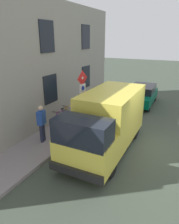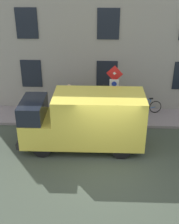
{
  "view_description": "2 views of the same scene",
  "coord_description": "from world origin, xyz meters",
  "px_view_note": "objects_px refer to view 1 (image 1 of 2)",
  "views": [
    {
      "loc": [
        -1.54,
        8.46,
        4.65
      ],
      "look_at": [
        2.94,
        -0.36,
        1.03
      ],
      "focal_mm": 32.56,
      "sensor_mm": 36.0,
      "label": 1
    },
    {
      "loc": [
        -9.47,
        0.28,
        7.2
      ],
      "look_at": [
        2.02,
        0.79,
        1.4
      ],
      "focal_mm": 46.21,
      "sensor_mm": 36.0,
      "label": 2
    }
  ],
  "objects_px": {
    "bicycle_blue": "(79,107)",
    "bicycle_orange": "(71,112)",
    "parked_hatchback": "(142,94)",
    "bicycle_purple": "(61,118)",
    "sign_post_stacked": "(82,93)",
    "litter_bin": "(80,119)",
    "delivery_van": "(107,120)",
    "pedestrian": "(42,122)"
  },
  "relations": [
    {
      "from": "sign_post_stacked",
      "to": "delivery_van",
      "type": "height_order",
      "value": "sign_post_stacked"
    },
    {
      "from": "bicycle_purple",
      "to": "litter_bin",
      "type": "bearing_deg",
      "value": 93.47
    },
    {
      "from": "bicycle_blue",
      "to": "bicycle_orange",
      "type": "relative_size",
      "value": 1.0
    },
    {
      "from": "bicycle_blue",
      "to": "litter_bin",
      "type": "bearing_deg",
      "value": 22.36
    },
    {
      "from": "litter_bin",
      "to": "bicycle_orange",
      "type": "bearing_deg",
      "value": -36.93
    },
    {
      "from": "bicycle_blue",
      "to": "bicycle_orange",
      "type": "bearing_deg",
      "value": -8.02
    },
    {
      "from": "bicycle_purple",
      "to": "litter_bin",
      "type": "distance_m",
      "value": 1.11
    },
    {
      "from": "sign_post_stacked",
      "to": "litter_bin",
      "type": "distance_m",
      "value": 1.4
    },
    {
      "from": "delivery_van",
      "to": "sign_post_stacked",
      "type": "bearing_deg",
      "value": -124.51
    },
    {
      "from": "parked_hatchback",
      "to": "bicycle_orange",
      "type": "bearing_deg",
      "value": -31.7
    },
    {
      "from": "bicycle_blue",
      "to": "litter_bin",
      "type": "height_order",
      "value": "litter_bin"
    },
    {
      "from": "delivery_van",
      "to": "pedestrian",
      "type": "bearing_deg",
      "value": -71.19
    },
    {
      "from": "bicycle_orange",
      "to": "pedestrian",
      "type": "bearing_deg",
      "value": 14.82
    },
    {
      "from": "parked_hatchback",
      "to": "bicycle_purple",
      "type": "bearing_deg",
      "value": -27.38
    },
    {
      "from": "sign_post_stacked",
      "to": "litter_bin",
      "type": "bearing_deg",
      "value": 19.85
    },
    {
      "from": "litter_bin",
      "to": "bicycle_purple",
      "type": "bearing_deg",
      "value": 11.68
    },
    {
      "from": "delivery_van",
      "to": "bicycle_blue",
      "type": "height_order",
      "value": "delivery_van"
    },
    {
      "from": "bicycle_blue",
      "to": "pedestrian",
      "type": "height_order",
      "value": "pedestrian"
    },
    {
      "from": "delivery_van",
      "to": "parked_hatchback",
      "type": "relative_size",
      "value": 1.32
    },
    {
      "from": "sign_post_stacked",
      "to": "bicycle_purple",
      "type": "xyz_separation_m",
      "value": [
        1.23,
        0.28,
        -1.47
      ]
    },
    {
      "from": "sign_post_stacked",
      "to": "bicycle_orange",
      "type": "height_order",
      "value": "sign_post_stacked"
    },
    {
      "from": "delivery_van",
      "to": "bicycle_orange",
      "type": "height_order",
      "value": "delivery_van"
    },
    {
      "from": "bicycle_purple",
      "to": "litter_bin",
      "type": "height_order",
      "value": "litter_bin"
    },
    {
      "from": "pedestrian",
      "to": "litter_bin",
      "type": "relative_size",
      "value": 1.91
    },
    {
      "from": "sign_post_stacked",
      "to": "bicycle_orange",
      "type": "relative_size",
      "value": 1.69
    },
    {
      "from": "sign_post_stacked",
      "to": "delivery_van",
      "type": "distance_m",
      "value": 2.38
    },
    {
      "from": "parked_hatchback",
      "to": "bicycle_blue",
      "type": "bearing_deg",
      "value": -37.5
    },
    {
      "from": "bicycle_orange",
      "to": "delivery_van",
      "type": "bearing_deg",
      "value": 64.96
    },
    {
      "from": "delivery_van",
      "to": "bicycle_blue",
      "type": "distance_m",
      "value": 4.47
    },
    {
      "from": "bicycle_orange",
      "to": "bicycle_purple",
      "type": "height_order",
      "value": "same"
    },
    {
      "from": "bicycle_blue",
      "to": "bicycle_purple",
      "type": "bearing_deg",
      "value": -7.91
    },
    {
      "from": "bicycle_blue",
      "to": "litter_bin",
      "type": "distance_m",
      "value": 2.14
    },
    {
      "from": "bicycle_purple",
      "to": "litter_bin",
      "type": "xyz_separation_m",
      "value": [
        -1.08,
        -0.22,
        0.08
      ]
    },
    {
      "from": "sign_post_stacked",
      "to": "parked_hatchback",
      "type": "height_order",
      "value": "sign_post_stacked"
    },
    {
      "from": "sign_post_stacked",
      "to": "bicycle_purple",
      "type": "bearing_deg",
      "value": 12.7
    },
    {
      "from": "litter_bin",
      "to": "parked_hatchback",
      "type": "bearing_deg",
      "value": -107.59
    },
    {
      "from": "delivery_van",
      "to": "pedestrian",
      "type": "distance_m",
      "value": 2.95
    },
    {
      "from": "sign_post_stacked",
      "to": "bicycle_purple",
      "type": "relative_size",
      "value": 1.69
    },
    {
      "from": "delivery_van",
      "to": "bicycle_blue",
      "type": "xyz_separation_m",
      "value": [
        3.13,
        -3.08,
        -0.82
      ]
    },
    {
      "from": "bicycle_orange",
      "to": "bicycle_blue",
      "type": "bearing_deg",
      "value": -172.02
    },
    {
      "from": "sign_post_stacked",
      "to": "bicycle_blue",
      "type": "relative_size",
      "value": 1.69
    },
    {
      "from": "bicycle_blue",
      "to": "bicycle_orange",
      "type": "height_order",
      "value": "same"
    }
  ]
}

